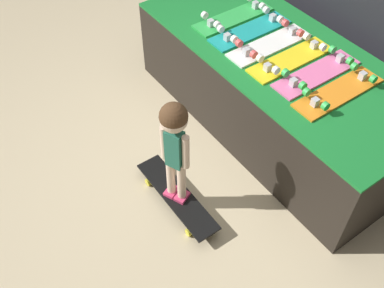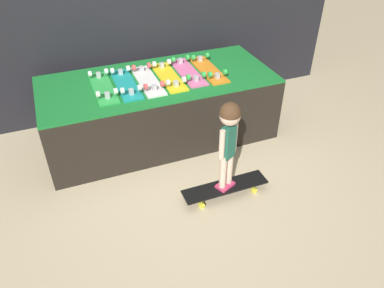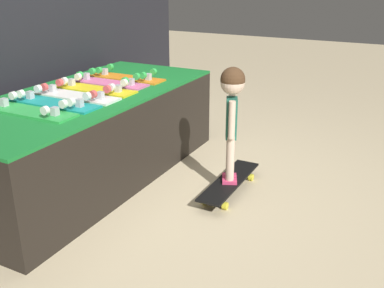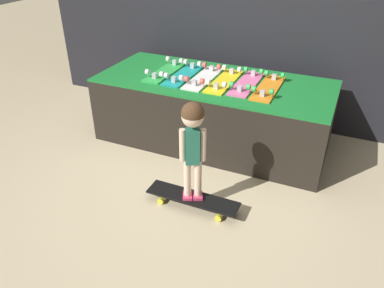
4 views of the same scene
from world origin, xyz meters
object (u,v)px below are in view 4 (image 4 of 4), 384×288
Objects in this scene: skateboard_green_on_rack at (165,71)px; child at (193,134)px; skateboard_yellow_on_rack at (224,80)px; skateboard_on_floor at (193,199)px; skateboard_teal_on_rack at (184,74)px; skateboard_pink_on_rack at (247,83)px; skateboard_orange_on_rack at (268,87)px; skateboard_white_on_rack at (203,77)px.

skateboard_green_on_rack is 1.30m from child.
skateboard_on_floor is at bearing -82.52° from skateboard_yellow_on_rack.
skateboard_teal_on_rack is 0.63m from skateboard_pink_on_rack.
child is at bearing -93.89° from skateboard_pink_on_rack.
skateboard_green_on_rack is 0.84m from skateboard_pink_on_rack.
skateboard_pink_on_rack and skateboard_orange_on_rack have the same top height.
skateboard_yellow_on_rack and skateboard_orange_on_rack have the same top height.
skateboard_orange_on_rack is 0.80× the size of child.
skateboard_yellow_on_rack is 1.00× the size of skateboard_orange_on_rack.
skateboard_white_on_rack is at bearing -2.02° from skateboard_green_on_rack.
skateboard_on_floor is (0.56, -1.04, -0.60)m from skateboard_teal_on_rack.
skateboard_on_floor is at bearing -53.90° from skateboard_green_on_rack.
skateboard_pink_on_rack is at bearing 1.60° from skateboard_green_on_rack.
skateboard_pink_on_rack is at bearing 3.21° from skateboard_teal_on_rack.
skateboard_yellow_on_rack is 1.21m from skateboard_on_floor.
skateboard_yellow_on_rack is 1.00× the size of skateboard_pink_on_rack.
skateboard_teal_on_rack is 0.84m from skateboard_orange_on_rack.
child is at bearing -53.90° from skateboard_green_on_rack.
skateboard_green_on_rack is 1.05m from skateboard_orange_on_rack.
skateboard_white_on_rack is 1.00× the size of skateboard_pink_on_rack.
skateboard_pink_on_rack is 1.00× the size of skateboard_orange_on_rack.
skateboard_yellow_on_rack is at bearing -178.69° from skateboard_orange_on_rack.
skateboard_yellow_on_rack reaches higher than skateboard_on_floor.
skateboard_pink_on_rack is 1.07m from child.
skateboard_yellow_on_rack is 0.87× the size of skateboard_on_floor.
skateboard_green_on_rack is 1.43m from skateboard_on_floor.
child is (0.56, -1.04, -0.02)m from skateboard_teal_on_rack.
skateboard_teal_on_rack is at bearing -179.12° from skateboard_orange_on_rack.
skateboard_white_on_rack is 0.42m from skateboard_pink_on_rack.
skateboard_teal_on_rack is at bearing -179.56° from skateboard_yellow_on_rack.
skateboard_white_on_rack is at bearing 108.50° from skateboard_on_floor.
skateboard_yellow_on_rack is (0.21, 0.01, 0.00)m from skateboard_white_on_rack.
skateboard_white_on_rack is 0.21m from skateboard_yellow_on_rack.
skateboard_teal_on_rack is 1.00× the size of skateboard_orange_on_rack.
skateboard_on_floor is (0.76, -1.05, -0.60)m from skateboard_green_on_rack.
child reaches higher than skateboard_on_floor.
skateboard_green_on_rack is 0.63m from skateboard_yellow_on_rack.
skateboard_pink_on_rack is 0.21m from skateboard_orange_on_rack.
skateboard_teal_on_rack is 0.21m from skateboard_white_on_rack.
skateboard_yellow_on_rack and skateboard_pink_on_rack have the same top height.
skateboard_orange_on_rack is (0.21, -0.02, 0.00)m from skateboard_pink_on_rack.
skateboard_orange_on_rack is at bearing 74.95° from skateboard_on_floor.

